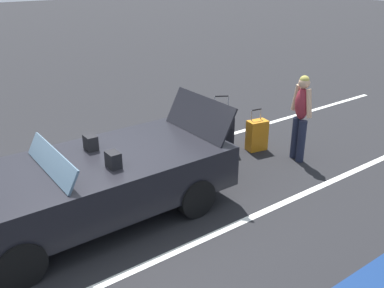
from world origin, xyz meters
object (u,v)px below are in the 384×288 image
Objects in this scene: suitcase_large_black at (221,133)px; suitcase_small_carryon at (221,157)px; convertible_car at (78,187)px; traveler_person at (301,114)px; suitcase_medium_bright at (257,135)px.

suitcase_small_carryon is (0.57, 0.66, -0.12)m from suitcase_large_black.
convertible_car is 2.78m from suitcase_small_carryon.
traveler_person is at bearing 36.56° from suitcase_small_carryon.
convertible_car reaches higher than suitcase_large_black.
suitcase_medium_bright is at bearing -53.69° from traveler_person.
suitcase_medium_bright is at bearing 69.10° from suitcase_small_carryon.
suitcase_medium_bright is (-0.61, 0.39, -0.06)m from suitcase_large_black.
suitcase_small_carryon is at bearing -4.48° from traveler_person.
suitcase_medium_bright is 1.70× the size of suitcase_small_carryon.
suitcase_small_carryon is at bearing -177.02° from convertible_car.
traveler_person is (-0.31, 0.80, 0.62)m from suitcase_medium_bright.
convertible_car is 3.42m from suitcase_large_black.
suitcase_medium_bright reaches higher than suitcase_small_carryon.
suitcase_medium_bright is 1.20m from suitcase_small_carryon.
suitcase_large_black is 2.26× the size of suitcase_small_carryon.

